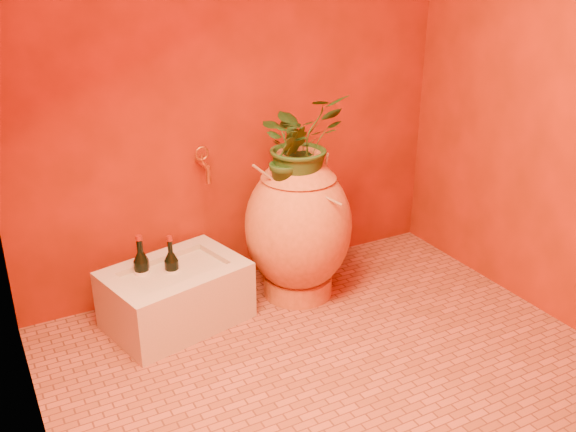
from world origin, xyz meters
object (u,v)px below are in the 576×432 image
wine_bottle_b (143,271)px  wall_tap (203,162)px  amphora (298,226)px  stone_basin (176,296)px  wine_bottle_a (142,272)px  wine_bottle_c (172,271)px

wine_bottle_b → wall_tap: size_ratio=1.68×
wine_bottle_b → amphora: bearing=-9.0°
stone_basin → wine_bottle_a: bearing=151.5°
wall_tap → amphora: bearing=-31.4°
stone_basin → wine_bottle_b: bearing=143.0°
amphora → wine_bottle_c: amphora is taller
amphora → wine_bottle_a: 0.85m
wine_bottle_a → wine_bottle_c: wine_bottle_a is taller
wall_tap → wine_bottle_a: bearing=-160.0°
stone_basin → wine_bottle_c: bearing=94.6°
wine_bottle_c → wine_bottle_a: bearing=160.8°
stone_basin → wine_bottle_a: (-0.14, 0.08, 0.14)m
wine_bottle_b → wine_bottle_c: (0.13, -0.07, -0.00)m
amphora → wine_bottle_c: 0.71m
amphora → wall_tap: wall_tap is taller
amphora → wine_bottle_b: 0.85m
wine_bottle_a → amphora: bearing=-7.4°
stone_basin → wall_tap: wall_tap is taller
wine_bottle_b → wine_bottle_c: size_ratio=1.00×
wine_bottle_c → stone_basin: bearing=-85.4°
wine_bottle_c → wall_tap: wall_tap is taller
wine_bottle_b → wall_tap: 0.64m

